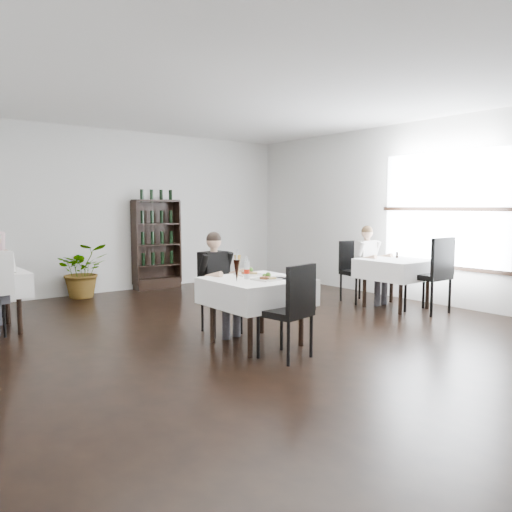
{
  "coord_description": "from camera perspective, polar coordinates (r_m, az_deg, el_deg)",
  "views": [
    {
      "loc": [
        -3.76,
        -4.47,
        1.59
      ],
      "look_at": [
        -0.15,
        0.2,
        1.0
      ],
      "focal_mm": 35.0,
      "sensor_mm": 36.0,
      "label": 1
    }
  ],
  "objects": [
    {
      "name": "main_chair_far",
      "position": [
        6.36,
        -4.28,
        -3.92
      ],
      "size": [
        0.48,
        0.48,
        0.93
      ],
      "color": "black",
      "rests_on": "ground"
    },
    {
      "name": "right_chair_near",
      "position": [
        7.82,
        19.66,
        -1.54
      ],
      "size": [
        0.53,
        0.54,
        1.14
      ],
      "color": "black",
      "rests_on": "ground"
    },
    {
      "name": "plate_far",
      "position": [
        5.99,
        -0.83,
        -2.01
      ],
      "size": [
        0.32,
        0.32,
        0.08
      ],
      "color": "white",
      "rests_on": "main_table"
    },
    {
      "name": "wine_shelf",
      "position": [
        9.84,
        -11.27,
        1.25
      ],
      "size": [
        0.9,
        0.28,
        1.75
      ],
      "color": "black",
      "rests_on": "ground"
    },
    {
      "name": "pepper_mill",
      "position": [
        8.29,
        15.82,
        0.13
      ],
      "size": [
        0.05,
        0.05,
        0.1
      ],
      "primitive_type": "cylinder",
      "rotation": [
        0.0,
        0.0,
        -0.39
      ],
      "color": "black",
      "rests_on": "right_table"
    },
    {
      "name": "right_table",
      "position": [
        8.09,
        15.74,
        -1.42
      ],
      "size": [
        0.98,
        0.98,
        0.77
      ],
      "color": "black",
      "rests_on": "ground"
    },
    {
      "name": "window_right",
      "position": [
        8.51,
        20.67,
        4.71
      ],
      "size": [
        0.06,
        2.3,
        1.85
      ],
      "color": "white",
      "rests_on": "room_shell"
    },
    {
      "name": "main_chair_near",
      "position": [
        5.2,
        4.06,
        -5.64
      ],
      "size": [
        0.54,
        0.54,
        1.0
      ],
      "color": "black",
      "rests_on": "ground"
    },
    {
      "name": "coke_bottle",
      "position": [
        5.65,
        -1.06,
        -1.62
      ],
      "size": [
        0.07,
        0.07,
        0.26
      ],
      "color": "silver",
      "rests_on": "main_table"
    },
    {
      "name": "pilsner_lager",
      "position": [
        5.72,
        -2.12,
        -1.19
      ],
      "size": [
        0.08,
        0.08,
        0.33
      ],
      "color": "#BE8A30",
      "rests_on": "main_table"
    },
    {
      "name": "right_chair_far",
      "position": [
        8.52,
        11.26,
        -1.24
      ],
      "size": [
        0.54,
        0.54,
        1.01
      ],
      "color": "black",
      "rests_on": "ground"
    },
    {
      "name": "diner_main",
      "position": [
        6.19,
        -4.43,
        -2.21
      ],
      "size": [
        0.51,
        0.53,
        1.28
      ],
      "color": "#3C3C43",
      "rests_on": "ground"
    },
    {
      "name": "pilsner_dark",
      "position": [
        5.44,
        -2.22,
        -1.68
      ],
      "size": [
        0.07,
        0.07,
        0.3
      ],
      "color": "black",
      "rests_on": "main_table"
    },
    {
      "name": "room_shell",
      "position": [
        5.84,
        2.38,
        4.78
      ],
      "size": [
        9.0,
        9.0,
        9.0
      ],
      "color": "black",
      "rests_on": "ground"
    },
    {
      "name": "napkin_cutlery",
      "position": [
        5.75,
        3.09,
        -2.47
      ],
      "size": [
        0.24,
        0.22,
        0.02
      ],
      "color": "black",
      "rests_on": "main_table"
    },
    {
      "name": "plate_near",
      "position": [
        5.59,
        1.23,
        -2.58
      ],
      "size": [
        0.29,
        0.29,
        0.08
      ],
      "color": "white",
      "rests_on": "main_table"
    },
    {
      "name": "main_table",
      "position": [
        5.74,
        0.04,
        -4.05
      ],
      "size": [
        1.03,
        1.03,
        0.77
      ],
      "color": "black",
      "rests_on": "ground"
    },
    {
      "name": "diner_right_far",
      "position": [
        8.4,
        12.84,
        -0.26
      ],
      "size": [
        0.48,
        0.48,
        1.28
      ],
      "color": "#3C3C43",
      "rests_on": "ground"
    },
    {
      "name": "potted_tree",
      "position": [
        9.21,
        -19.17,
        -1.57
      ],
      "size": [
        0.98,
        0.88,
        0.96
      ],
      "primitive_type": "imported",
      "rotation": [
        0.0,
        0.0,
        -0.17
      ],
      "color": "#295A1F",
      "rests_on": "ground"
    }
  ]
}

